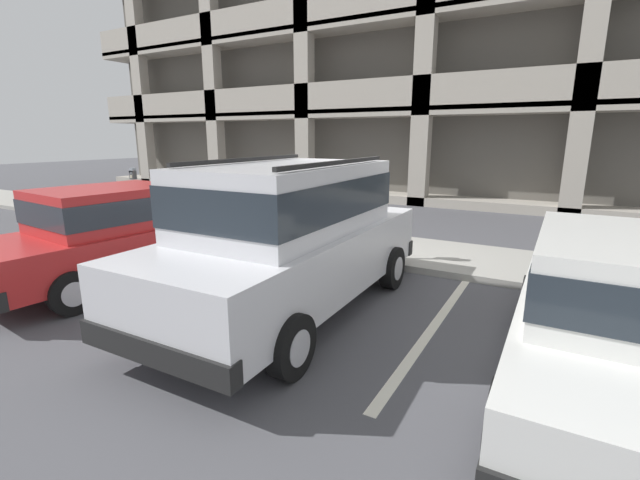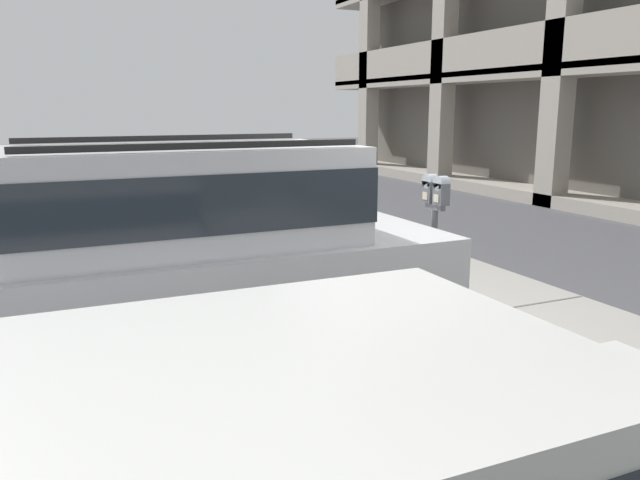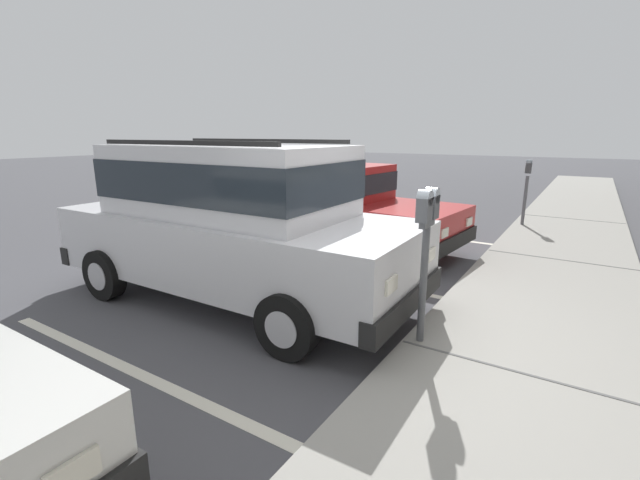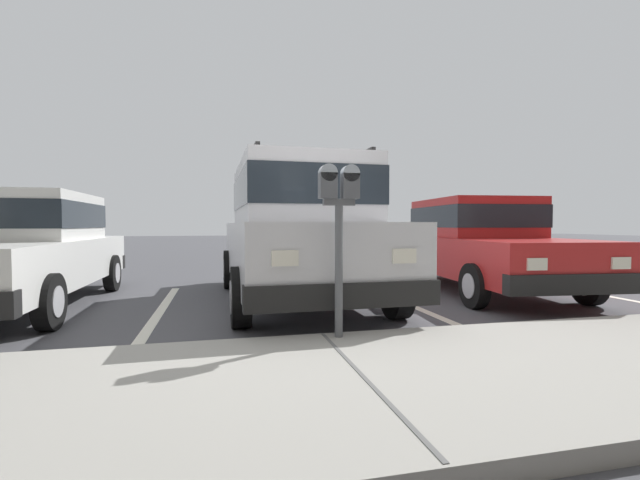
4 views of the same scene
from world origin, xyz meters
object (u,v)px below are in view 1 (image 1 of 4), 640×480
at_px(red_sedan, 122,230).
at_px(dark_hatchback, 630,315).
at_px(parking_garage, 465,6).
at_px(parking_meter_far, 134,187).
at_px(parking_meter_near, 372,198).
at_px(silver_suv, 291,232).

distance_m(red_sedan, dark_hatchback, 6.81).
bearing_deg(dark_hatchback, parking_garage, 107.61).
bearing_deg(parking_meter_far, parking_garage, 67.46).
height_order(parking_meter_near, parking_meter_far, parking_meter_near).
relative_size(parking_meter_far, parking_garage, 0.04).
relative_size(silver_suv, parking_garage, 0.15).
relative_size(dark_hatchback, parking_meter_far, 3.13).
xyz_separation_m(red_sedan, parking_meter_far, (-3.35, 2.83, 0.24)).
distance_m(dark_hatchback, parking_garage, 17.53).
xyz_separation_m(dark_hatchback, parking_meter_far, (-10.15, 2.89, 0.24)).
height_order(silver_suv, red_sedan, silver_suv).
height_order(dark_hatchback, parking_meter_far, parking_meter_far).
bearing_deg(red_sedan, parking_meter_near, 46.47).
height_order(parking_meter_near, parking_garage, parking_garage).
relative_size(dark_hatchback, parking_meter_near, 2.98).
relative_size(red_sedan, dark_hatchback, 1.03).
relative_size(red_sedan, parking_garage, 0.14).
relative_size(parking_meter_near, parking_garage, 0.05).
height_order(silver_suv, parking_meter_far, silver_suv).
bearing_deg(dark_hatchback, parking_meter_far, 163.90).
height_order(red_sedan, parking_garage, parking_garage).
distance_m(red_sedan, parking_meter_near, 4.28).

